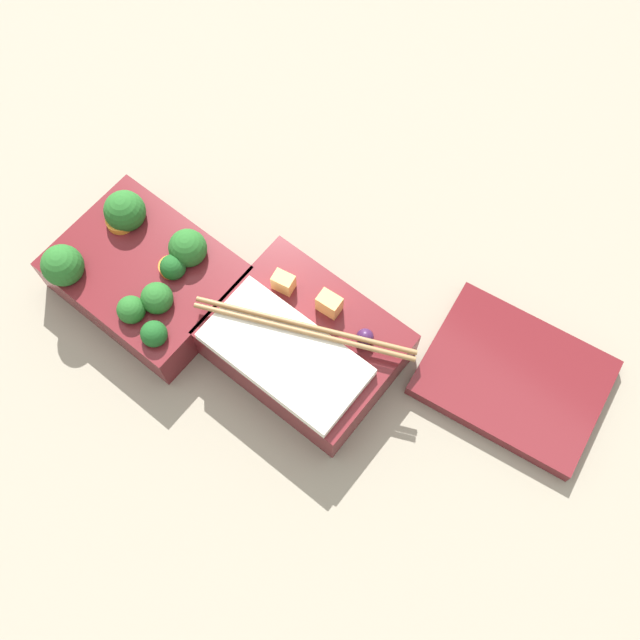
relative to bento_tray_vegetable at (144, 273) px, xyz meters
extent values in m
plane|color=gray|center=(0.09, 0.02, -0.03)|extent=(3.00, 3.00, 0.00)
cube|color=maroon|center=(0.00, 0.00, -0.01)|extent=(0.18, 0.14, 0.05)
sphere|color=#236023|center=(0.03, -0.04, 0.03)|extent=(0.03, 0.03, 0.03)
sphere|color=#236023|center=(-0.05, 0.03, 0.03)|extent=(0.04, 0.04, 0.04)
sphere|color=#236023|center=(0.04, -0.02, 0.03)|extent=(0.03, 0.03, 0.03)
sphere|color=#236023|center=(-0.05, -0.05, 0.03)|extent=(0.04, 0.04, 0.04)
sphere|color=#19511E|center=(0.07, -0.05, 0.03)|extent=(0.03, 0.03, 0.03)
sphere|color=#236023|center=(0.03, 0.04, 0.03)|extent=(0.04, 0.04, 0.04)
sphere|color=#19511E|center=(0.03, 0.02, 0.03)|extent=(0.03, 0.03, 0.03)
cylinder|color=orange|center=(-0.05, 0.02, 0.02)|extent=(0.04, 0.04, 0.01)
cylinder|color=orange|center=(0.03, 0.02, 0.02)|extent=(0.03, 0.03, 0.01)
cube|color=maroon|center=(0.18, 0.05, -0.01)|extent=(0.18, 0.14, 0.05)
cube|color=silver|center=(0.18, 0.02, 0.02)|extent=(0.16, 0.08, 0.01)
cube|color=#F4A356|center=(0.13, 0.07, 0.03)|extent=(0.02, 0.02, 0.02)
cube|color=#F4A356|center=(0.18, 0.08, 0.03)|extent=(0.02, 0.02, 0.02)
sphere|color=#381942|center=(0.23, 0.08, 0.03)|extent=(0.02, 0.02, 0.02)
cylinder|color=olive|center=(0.18, 0.04, 0.03)|extent=(0.20, 0.09, 0.01)
cylinder|color=olive|center=(0.18, 0.05, 0.03)|extent=(0.20, 0.09, 0.01)
cube|color=maroon|center=(0.36, 0.15, -0.02)|extent=(0.19, 0.16, 0.02)
camera|label=1|loc=(0.36, -0.16, 0.69)|focal=42.00mm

